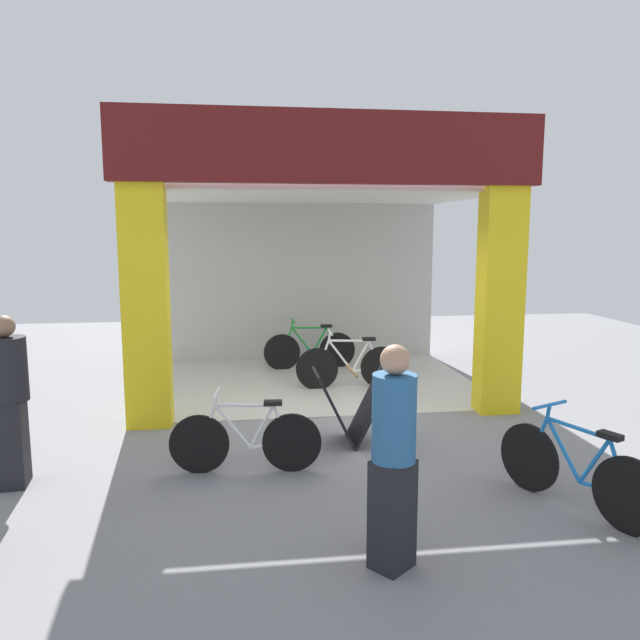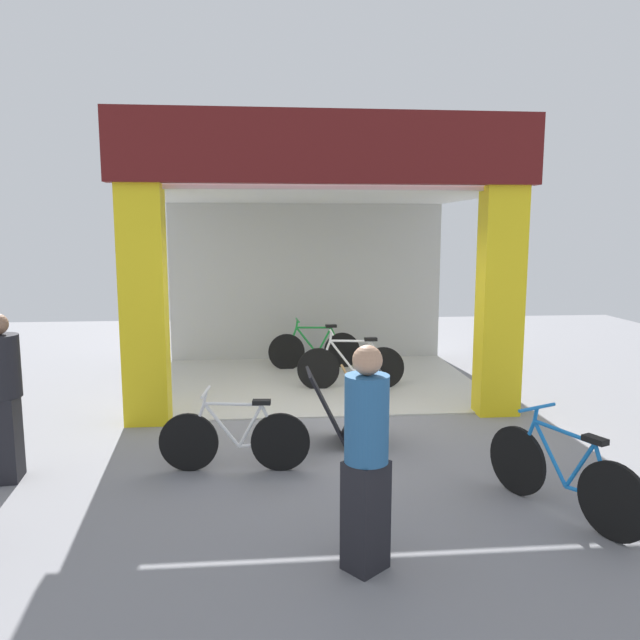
{
  "view_description": "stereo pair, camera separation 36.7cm",
  "coord_description": "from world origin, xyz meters",
  "px_view_note": "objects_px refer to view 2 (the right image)",
  "views": [
    {
      "loc": [
        -1.12,
        -7.52,
        2.4
      ],
      "look_at": [
        0.0,
        0.94,
        1.15
      ],
      "focal_mm": 34.02,
      "sensor_mm": 36.0,
      "label": 1
    },
    {
      "loc": [
        -0.76,
        -7.56,
        2.4
      ],
      "look_at": [
        0.0,
        0.94,
        1.15
      ],
      "focal_mm": 34.02,
      "sensor_mm": 36.0,
      "label": 2
    }
  ],
  "objects_px": {
    "bicycle_inside_1": "(351,366)",
    "sandwich_board_sign": "(345,407)",
    "bicycle_inside_0": "(315,349)",
    "bicycle_parked_0": "(562,475)",
    "bicycle_parked_1": "(235,439)",
    "pedestrian_1": "(2,395)",
    "pedestrian_2": "(366,457)"
  },
  "relations": [
    {
      "from": "bicycle_inside_1",
      "to": "sandwich_board_sign",
      "type": "distance_m",
      "value": 2.4
    },
    {
      "from": "sandwich_board_sign",
      "to": "pedestrian_2",
      "type": "distance_m",
      "value": 2.64
    },
    {
      "from": "pedestrian_1",
      "to": "bicycle_inside_0",
      "type": "bearing_deg",
      "value": 53.39
    },
    {
      "from": "bicycle_inside_1",
      "to": "sandwich_board_sign",
      "type": "bearing_deg",
      "value": -99.88
    },
    {
      "from": "bicycle_parked_0",
      "to": "bicycle_parked_1",
      "type": "relative_size",
      "value": 0.98
    },
    {
      "from": "bicycle_inside_0",
      "to": "bicycle_parked_0",
      "type": "bearing_deg",
      "value": -73.97
    },
    {
      "from": "bicycle_inside_0",
      "to": "bicycle_parked_1",
      "type": "relative_size",
      "value": 1.06
    },
    {
      "from": "bicycle_inside_1",
      "to": "pedestrian_2",
      "type": "height_order",
      "value": "pedestrian_2"
    },
    {
      "from": "bicycle_inside_0",
      "to": "bicycle_parked_0",
      "type": "height_order",
      "value": "bicycle_inside_0"
    },
    {
      "from": "bicycle_parked_1",
      "to": "pedestrian_2",
      "type": "distance_m",
      "value": 2.2
    },
    {
      "from": "bicycle_inside_0",
      "to": "sandwich_board_sign",
      "type": "xyz_separation_m",
      "value": [
        0.03,
        -3.78,
        0.07
      ]
    },
    {
      "from": "bicycle_inside_0",
      "to": "pedestrian_2",
      "type": "distance_m",
      "value": 6.41
    },
    {
      "from": "pedestrian_1",
      "to": "bicycle_parked_1",
      "type": "bearing_deg",
      "value": 0.84
    },
    {
      "from": "pedestrian_2",
      "to": "bicycle_inside_0",
      "type": "bearing_deg",
      "value": 88.63
    },
    {
      "from": "pedestrian_1",
      "to": "bicycle_inside_1",
      "type": "bearing_deg",
      "value": 39.19
    },
    {
      "from": "pedestrian_2",
      "to": "sandwich_board_sign",
      "type": "bearing_deg",
      "value": 85.89
    },
    {
      "from": "bicycle_inside_1",
      "to": "pedestrian_2",
      "type": "relative_size",
      "value": 1.01
    },
    {
      "from": "bicycle_inside_0",
      "to": "pedestrian_1",
      "type": "bearing_deg",
      "value": -126.61
    },
    {
      "from": "bicycle_inside_1",
      "to": "bicycle_parked_0",
      "type": "distance_m",
      "value": 4.46
    },
    {
      "from": "bicycle_inside_0",
      "to": "bicycle_parked_1",
      "type": "height_order",
      "value": "bicycle_inside_0"
    },
    {
      "from": "bicycle_inside_0",
      "to": "bicycle_parked_1",
      "type": "xyz_separation_m",
      "value": [
        -1.17,
        -4.5,
        -0.02
      ]
    },
    {
      "from": "bicycle_inside_1",
      "to": "sandwich_board_sign",
      "type": "relative_size",
      "value": 1.91
    },
    {
      "from": "bicycle_inside_0",
      "to": "bicycle_parked_0",
      "type": "xyz_separation_m",
      "value": [
        1.64,
        -5.72,
        -0.0
      ]
    },
    {
      "from": "bicycle_inside_0",
      "to": "sandwich_board_sign",
      "type": "height_order",
      "value": "bicycle_inside_0"
    },
    {
      "from": "bicycle_parked_0",
      "to": "sandwich_board_sign",
      "type": "xyz_separation_m",
      "value": [
        -1.61,
        1.93,
        0.07
      ]
    },
    {
      "from": "bicycle_inside_1",
      "to": "bicycle_parked_1",
      "type": "relative_size",
      "value": 1.08
    },
    {
      "from": "bicycle_inside_0",
      "to": "bicycle_parked_0",
      "type": "distance_m",
      "value": 5.95
    },
    {
      "from": "bicycle_parked_1",
      "to": "bicycle_inside_0",
      "type": "bearing_deg",
      "value": 75.44
    },
    {
      "from": "bicycle_inside_1",
      "to": "bicycle_parked_0",
      "type": "height_order",
      "value": "bicycle_inside_1"
    },
    {
      "from": "bicycle_parked_0",
      "to": "pedestrian_1",
      "type": "distance_m",
      "value": 5.17
    },
    {
      "from": "bicycle_parked_1",
      "to": "pedestrian_2",
      "type": "relative_size",
      "value": 0.93
    },
    {
      "from": "bicycle_parked_0",
      "to": "bicycle_parked_1",
      "type": "distance_m",
      "value": 3.06
    }
  ]
}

